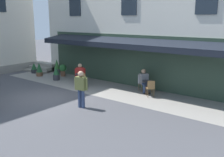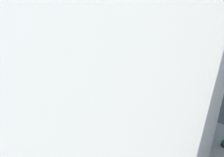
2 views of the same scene
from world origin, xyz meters
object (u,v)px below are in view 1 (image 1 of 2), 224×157
Objects in this scene: cafe_table_mid_terrace at (147,85)px; seated_patron_in_grey at (144,80)px; potted_plant_by_steps at (34,68)px; cafe_table_near_entrance at (80,78)px; walking_pedestrian_in_olive at (81,86)px; cafe_chair_wicker_kerbside at (151,87)px; cafe_chair_wicker_back_row at (80,75)px; potted_plant_entrance_left at (39,69)px; potted_plant_under_sign at (56,74)px; potted_plant_entrance_right at (57,66)px; potted_plant_mid_terrace at (63,69)px; cafe_chair_wicker_by_window at (82,79)px; seated_companion_in_red at (80,73)px; cafe_chair_wicker_near_door at (142,82)px.

seated_patron_in_grey is at bearing -30.99° from cafe_table_mid_terrace.
cafe_table_mid_terrace is 10.00m from potted_plant_by_steps.
walking_pedestrian_in_olive reaches higher than cafe_table_near_entrance.
seated_patron_in_grey reaches higher than potted_plant_by_steps.
cafe_table_mid_terrace is at bearing -42.61° from cafe_chair_wicker_kerbside.
potted_plant_entrance_left is at bearing 4.55° from cafe_chair_wicker_back_row.
cafe_table_mid_terrace is 6.77m from potted_plant_under_sign.
seated_patron_in_grey is at bearing -38.00° from cafe_chair_wicker_kerbside.
cafe_chair_wicker_kerbside is 0.83× the size of potted_plant_entrance_right.
potted_plant_mid_terrace is (6.07, -4.14, -0.51)m from walking_pedestrian_in_olive.
cafe_chair_wicker_by_window is 1.21× the size of cafe_table_mid_terrace.
seated_companion_in_red is at bearing 9.07° from cafe_table_mid_terrace.
cafe_chair_wicker_by_window is at bearing 27.85° from cafe_chair_wicker_near_door.
seated_companion_in_red is at bearing -44.01° from walking_pedestrian_in_olive.
walking_pedestrian_in_olive is (0.85, 4.23, 0.33)m from seated_patron_in_grey.
walking_pedestrian_in_olive reaches higher than potted_plant_entrance_right.
cafe_table_mid_terrace is (-4.31, -1.03, 0.00)m from cafe_table_near_entrance.
potted_plant_entrance_right is at bearing -17.45° from cafe_chair_wicker_back_row.
cafe_chair_wicker_near_door is 0.51× the size of walking_pedestrian_in_olive.
seated_companion_in_red reaches higher than potted_plant_entrance_left.
seated_patron_in_grey is 1.21× the size of potted_plant_entrance_right.
seated_companion_in_red is 1.42× the size of potted_plant_under_sign.
seated_patron_in_grey is (-4.39, -0.79, 0.16)m from cafe_chair_wicker_back_row.
cafe_chair_wicker_by_window and cafe_chair_wicker_near_door have the same top height.
cafe_chair_wicker_kerbside is at bearing -172.78° from cafe_table_near_entrance.
cafe_chair_wicker_kerbside is at bearing -167.26° from cafe_chair_wicker_by_window.
potted_plant_by_steps is at bearing 4.76° from cafe_chair_wicker_near_door.
cafe_chair_wicker_back_row is at bearing 10.23° from seated_patron_in_grey.
cafe_chair_wicker_near_door is at bearing -152.15° from cafe_chair_wicker_by_window.
cafe_table_mid_terrace is at bearing -174.14° from potted_plant_entrance_left.
cafe_chair_wicker_by_window is at bearing 171.48° from potted_plant_by_steps.
potted_plant_entrance_right is at bearing -144.20° from potted_plant_by_steps.
walking_pedestrian_in_olive reaches higher than cafe_chair_wicker_kerbside.
walking_pedestrian_in_olive is 1.62× the size of potted_plant_entrance_right.
cafe_chair_wicker_back_row is at bearing 162.55° from potted_plant_entrance_right.
potted_plant_by_steps is (9.63, 0.67, -0.32)m from seated_patron_in_grey.
potted_plant_mid_terrace is 1.11× the size of potted_plant_by_steps.
seated_companion_in_red reaches higher than potted_plant_by_steps.
potted_plant_entrance_right is (8.98, -1.03, -0.01)m from cafe_chair_wicker_kerbside.
cafe_table_near_entrance is 0.82× the size of cafe_chair_wicker_back_row.
seated_companion_in_red is (-0.15, 0.16, 0.16)m from cafe_chair_wicker_back_row.
cafe_chair_wicker_back_row is 4.30m from cafe_chair_wicker_near_door.
potted_plant_mid_terrace reaches higher than cafe_table_mid_terrace.
potted_plant_under_sign is at bearing -8.19° from cafe_chair_wicker_by_window.
seated_patron_in_grey is (0.82, -0.64, 0.16)m from cafe_chair_wicker_kerbside.
seated_patron_in_grey is 9.66m from potted_plant_by_steps.
walking_pedestrian_in_olive reaches higher than potted_plant_entrance_left.
cafe_chair_wicker_kerbside is 3.99m from walking_pedestrian_in_olive.
seated_patron_in_grey is at bearing 177.26° from potted_plant_entrance_right.
cafe_chair_wicker_back_row is 0.51× the size of walking_pedestrian_in_olive.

